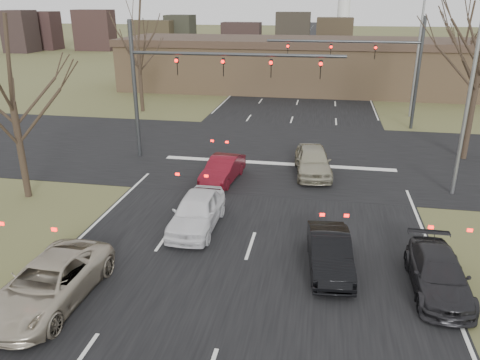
# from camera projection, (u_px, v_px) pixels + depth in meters

# --- Properties ---
(ground) EXTENTS (360.00, 360.00, 0.00)m
(ground) POSITION_uv_depth(u_px,v_px,m) (236.00, 290.00, 15.48)
(ground) COLOR brown
(ground) RESTS_ON ground
(road_main) EXTENTS (14.00, 300.00, 0.02)m
(road_main) POSITION_uv_depth(u_px,v_px,m) (310.00, 64.00, 70.60)
(road_main) COLOR black
(road_main) RESTS_ON ground
(road_cross) EXTENTS (200.00, 14.00, 0.02)m
(road_cross) POSITION_uv_depth(u_px,v_px,m) (281.00, 153.00, 29.26)
(road_cross) COLOR black
(road_cross) RESTS_ON ground
(building) EXTENTS (42.40, 10.40, 5.30)m
(building) POSITION_uv_depth(u_px,v_px,m) (322.00, 65.00, 49.10)
(building) COLOR olive
(building) RESTS_ON ground
(mast_arm_near) EXTENTS (12.12, 0.24, 8.00)m
(mast_arm_near) POSITION_uv_depth(u_px,v_px,m) (188.00, 74.00, 26.48)
(mast_arm_near) COLOR #383A3D
(mast_arm_near) RESTS_ON ground
(mast_arm_far) EXTENTS (11.12, 0.24, 8.00)m
(mast_arm_far) POSITION_uv_depth(u_px,v_px,m) (379.00, 59.00, 33.79)
(mast_arm_far) COLOR #383A3D
(mast_arm_far) RESTS_ON ground
(streetlight_right_near) EXTENTS (2.34, 0.25, 10.00)m
(streetlight_right_near) POSITION_uv_depth(u_px,v_px,m) (468.00, 80.00, 21.20)
(streetlight_right_near) COLOR gray
(streetlight_right_near) RESTS_ON ground
(streetlight_right_far) EXTENTS (2.34, 0.25, 10.00)m
(streetlight_right_far) POSITION_uv_depth(u_px,v_px,m) (416.00, 47.00, 36.73)
(streetlight_right_far) COLOR gray
(streetlight_right_far) RESTS_ON ground
(tree_left_near) EXTENTS (5.10, 5.10, 8.50)m
(tree_left_near) POSITION_uv_depth(u_px,v_px,m) (5.00, 59.00, 20.55)
(tree_left_near) COLOR black
(tree_left_near) RESTS_ON ground
(tree_left_far) EXTENTS (5.70, 5.70, 9.50)m
(tree_left_far) POSITION_uv_depth(u_px,v_px,m) (136.00, 22.00, 37.98)
(tree_left_far) COLOR black
(tree_left_far) RESTS_ON ground
(tree_right_far) EXTENTS (5.40, 5.40, 9.00)m
(tree_right_far) POSITION_uv_depth(u_px,v_px,m) (468.00, 24.00, 42.65)
(tree_right_far) COLOR black
(tree_right_far) RESTS_ON ground
(car_silver_suv) EXTENTS (2.50, 5.10, 1.39)m
(car_silver_suv) POSITION_uv_depth(u_px,v_px,m) (49.00, 283.00, 14.60)
(car_silver_suv) COLOR #AEA28D
(car_silver_suv) RESTS_ON ground
(car_white_sedan) EXTENTS (1.77, 4.40, 1.50)m
(car_white_sedan) POSITION_uv_depth(u_px,v_px,m) (197.00, 211.00, 19.47)
(car_white_sedan) COLOR white
(car_white_sedan) RESTS_ON ground
(car_black_hatch) EXTENTS (1.77, 4.11, 1.32)m
(car_black_hatch) POSITION_uv_depth(u_px,v_px,m) (330.00, 253.00, 16.46)
(car_black_hatch) COLOR black
(car_black_hatch) RESTS_ON ground
(car_charcoal_sedan) EXTENTS (1.73, 4.24, 1.23)m
(car_charcoal_sedan) POSITION_uv_depth(u_px,v_px,m) (438.00, 274.00, 15.25)
(car_charcoal_sedan) COLOR black
(car_charcoal_sedan) RESTS_ON ground
(car_red_ahead) EXTENTS (1.84, 4.12, 1.31)m
(car_red_ahead) POSITION_uv_depth(u_px,v_px,m) (223.00, 169.00, 24.57)
(car_red_ahead) COLOR #570C16
(car_red_ahead) RESTS_ON ground
(car_silver_ahead) EXTENTS (2.37, 4.77, 1.56)m
(car_silver_ahead) POSITION_uv_depth(u_px,v_px,m) (313.00, 161.00, 25.55)
(car_silver_ahead) COLOR #A09C82
(car_silver_ahead) RESTS_ON ground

